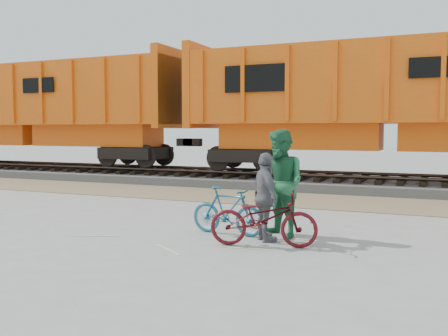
{
  "coord_description": "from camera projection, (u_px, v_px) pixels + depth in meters",
  "views": [
    {
      "loc": [
        4.94,
        -8.42,
        2.01
      ],
      "look_at": [
        0.68,
        1.5,
        1.19
      ],
      "focal_mm": 40.0,
      "sensor_mm": 36.0,
      "label": 1
    }
  ],
  "objects": [
    {
      "name": "ballast_bed",
      "position": [
        288.0,
        182.0,
        18.05
      ],
      "size": [
        120.0,
        4.0,
        0.3
      ],
      "primitive_type": "cube",
      "color": "slate",
      "rests_on": "ground"
    },
    {
      "name": "person_man",
      "position": [
        281.0,
        183.0,
        9.33
      ],
      "size": [
        1.25,
        1.19,
        2.03
      ],
      "primitive_type": "imported",
      "rotation": [
        0.0,
        0.0,
        -0.59
      ],
      "color": "#297045",
      "rests_on": "ground"
    },
    {
      "name": "bicycle_maroon",
      "position": [
        263.0,
        219.0,
        8.61
      ],
      "size": [
        1.95,
        1.04,
        0.98
      ],
      "primitive_type": "imported",
      "rotation": [
        0.0,
        0.0,
        1.79
      ],
      "color": "#520F14",
      "rests_on": "ground"
    },
    {
      "name": "hopper_car_center",
      "position": [
        391.0,
        100.0,
        16.47
      ],
      "size": [
        14.0,
        3.13,
        4.65
      ],
      "color": "black",
      "rests_on": "track"
    },
    {
      "name": "person_woman",
      "position": [
        265.0,
        197.0,
        8.99
      ],
      "size": [
        0.89,
        0.98,
        1.61
      ],
      "primitive_type": "imported",
      "rotation": [
        0.0,
        0.0,
        2.24
      ],
      "color": "slate",
      "rests_on": "ground"
    },
    {
      "name": "hopper_car_left",
      "position": [
        40.0,
        108.0,
        22.37
      ],
      "size": [
        14.0,
        3.13,
        4.65
      ],
      "color": "black",
      "rests_on": "track"
    },
    {
      "name": "track",
      "position": [
        289.0,
        173.0,
        18.02
      ],
      "size": [
        120.0,
        2.6,
        0.24
      ],
      "color": "black",
      "rests_on": "ballast_bed"
    },
    {
      "name": "bicycle_teal",
      "position": [
        228.0,
        211.0,
        9.58
      ],
      "size": [
        1.57,
        0.58,
        0.92
      ],
      "primitive_type": "imported",
      "rotation": [
        0.0,
        0.0,
        1.48
      ],
      "color": "#1B5A74",
      "rests_on": "ground"
    },
    {
      "name": "gravel_strip",
      "position": [
        256.0,
        197.0,
        14.85
      ],
      "size": [
        120.0,
        3.0,
        0.02
      ],
      "primitive_type": "cube",
      "color": "#867353",
      "rests_on": "ground"
    },
    {
      "name": "ground",
      "position": [
        162.0,
        232.0,
        9.81
      ],
      "size": [
        120.0,
        120.0,
        0.0
      ],
      "primitive_type": "plane",
      "color": "#9E9E99",
      "rests_on": "ground"
    }
  ]
}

